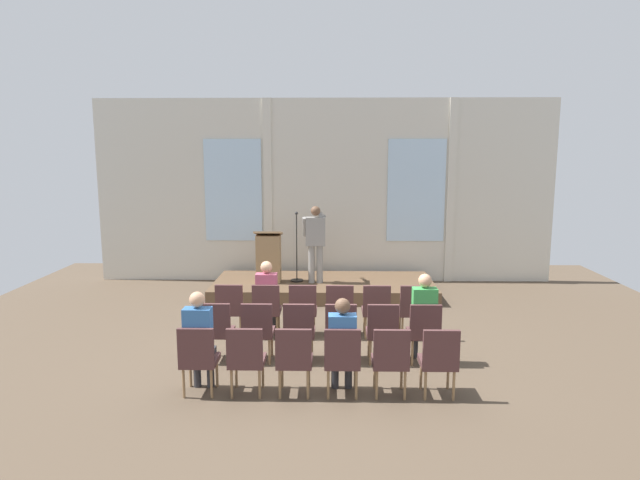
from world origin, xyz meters
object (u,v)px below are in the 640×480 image
(chair_r1_c1, at_px, (258,328))
(chair_r1_c3, at_px, (341,329))
(mic_stand, at_px, (297,266))
(chair_r2_c3, at_px, (342,357))
(chair_r0_c5, at_px, (413,308))
(chair_r1_c2, at_px, (299,328))
(chair_r1_c4, at_px, (382,329))
(chair_r2_c2, at_px, (294,357))
(speaker, at_px, (315,238))
(chair_r1_c0, at_px, (217,328))
(chair_r2_c0, at_px, (198,356))
(audience_r2_c3, at_px, (342,341))
(chair_r0_c3, at_px, (340,307))
(chair_r2_c1, at_px, (246,356))
(chair_r0_c4, at_px, (376,307))
(chair_r2_c4, at_px, (391,357))
(audience_r0_c1, at_px, (267,294))
(lectern, at_px, (269,257))
(chair_r1_c5, at_px, (424,329))
(chair_r0_c0, at_px, (230,307))
(chair_r0_c2, at_px, (303,307))
(audience_r1_c5, at_px, (424,313))
(audience_r2_c0, at_px, (199,337))
(chair_r2_c5, at_px, (439,358))
(chair_r0_c1, at_px, (267,307))

(chair_r1_c1, height_order, chair_r1_c3, same)
(mic_stand, bearing_deg, chair_r2_c3, -79.98)
(chair_r0_c5, relative_size, chair_r1_c2, 1.00)
(chair_r1_c4, relative_size, chair_r2_c2, 1.00)
(speaker, height_order, chair_r2_c3, speaker)
(mic_stand, height_order, chair_r1_c0, mic_stand)
(chair_r2_c0, xyz_separation_m, audience_r2_c3, (1.86, 0.08, 0.19))
(chair_r0_c3, relative_size, chair_r2_c1, 1.00)
(chair_r0_c4, relative_size, chair_r2_c4, 1.00)
(audience_r0_c1, xyz_separation_m, chair_r2_c3, (1.24, -2.35, -0.20))
(lectern, xyz_separation_m, chair_r1_c5, (2.76, -3.90, -0.31))
(chair_r0_c0, height_order, audience_r2_c3, audience_r2_c3)
(chair_r2_c1, height_order, chair_r2_c2, same)
(chair_r0_c2, distance_m, audience_r2_c3, 2.28)
(chair_r1_c1, xyz_separation_m, chair_r2_c1, (0.00, -1.13, 0.00))
(mic_stand, xyz_separation_m, chair_r1_c1, (-0.34, -3.98, -0.10))
(chair_r1_c1, xyz_separation_m, audience_r1_c5, (2.48, 0.08, 0.22))
(chair_r0_c4, xyz_separation_m, chair_r2_c3, (-0.62, -2.26, 0.00))
(chair_r1_c2, bearing_deg, chair_r1_c3, 0.00)
(chair_r0_c0, height_order, audience_r0_c1, audience_r0_c1)
(chair_r0_c5, xyz_separation_m, audience_r1_c5, (0.00, -1.05, 0.22))
(chair_r0_c0, relative_size, chair_r1_c3, 1.00)
(chair_r2_c1, bearing_deg, chair_r2_c2, 0.00)
(chair_r0_c2, relative_size, chair_r2_c0, 1.00)
(chair_r0_c3, bearing_deg, chair_r1_c2, -118.72)
(chair_r0_c5, distance_m, chair_r1_c3, 1.68)
(chair_r2_c4, bearing_deg, chair_r0_c0, 137.62)
(audience_r2_c0, height_order, audience_r2_c3, audience_r2_c0)
(audience_r0_c1, height_order, chair_r2_c5, audience_r0_c1)
(lectern, distance_m, chair_r0_c3, 3.17)
(chair_r2_c5, bearing_deg, chair_r2_c1, 180.00)
(lectern, distance_m, audience_r2_c3, 5.18)
(chair_r0_c0, height_order, chair_r2_c2, same)
(chair_r2_c1, bearing_deg, chair_r2_c0, 180.00)
(chair_r0_c4, height_order, audience_r2_c0, audience_r2_c0)
(chair_r2_c1, bearing_deg, chair_r2_c3, 0.00)
(chair_r0_c4, height_order, chair_r1_c4, same)
(chair_r1_c2, bearing_deg, chair_r1_c5, 0.00)
(chair_r0_c5, bearing_deg, chair_r1_c0, -159.95)
(chair_r1_c0, height_order, chair_r2_c3, same)
(chair_r0_c5, relative_size, audience_r1_c5, 0.69)
(chair_r0_c0, distance_m, chair_r2_c2, 2.58)
(chair_r2_c3, bearing_deg, chair_r0_c5, 61.28)
(chair_r2_c2, relative_size, audience_r2_c3, 0.72)
(chair_r2_c3, bearing_deg, chair_r2_c5, 0.00)
(chair_r1_c5, distance_m, chair_r2_c2, 2.18)
(chair_r1_c1, bearing_deg, audience_r1_c5, 1.82)
(chair_r0_c1, bearing_deg, chair_r2_c2, -74.68)
(chair_r2_c1, bearing_deg, chair_r0_c5, 42.38)
(lectern, bearing_deg, audience_r2_c3, -72.95)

